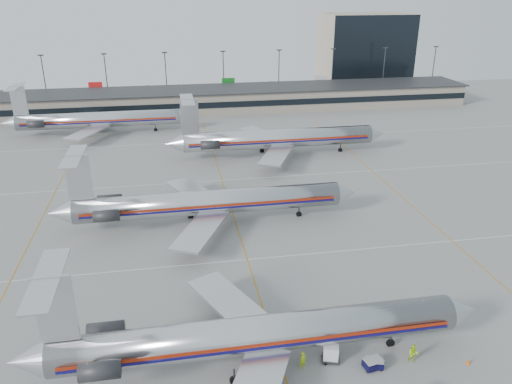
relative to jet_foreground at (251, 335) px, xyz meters
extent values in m
plane|color=gray|center=(2.87, 9.70, -3.44)|extent=(260.00, 260.00, 0.00)
cube|color=silver|center=(2.87, 19.70, -3.43)|extent=(160.00, 0.15, 0.02)
cube|color=gray|center=(2.87, 107.70, -0.44)|extent=(160.00, 16.00, 6.00)
cube|color=black|center=(2.87, 99.60, -0.24)|extent=(160.00, 0.20, 1.60)
cube|color=#2D2D30|center=(2.87, 107.70, 2.66)|extent=(162.00, 17.00, 0.30)
cylinder|color=#38383D|center=(-42.13, 121.70, 4.06)|extent=(0.30, 0.30, 15.00)
cube|color=#2D2D30|center=(-42.13, 121.70, 11.66)|extent=(1.60, 0.40, 0.35)
cylinder|color=#38383D|center=(-24.13, 121.70, 4.06)|extent=(0.30, 0.30, 15.00)
cube|color=#2D2D30|center=(-24.13, 121.70, 11.66)|extent=(1.60, 0.40, 0.35)
cylinder|color=#38383D|center=(-6.13, 121.70, 4.06)|extent=(0.30, 0.30, 15.00)
cube|color=#2D2D30|center=(-6.13, 121.70, 11.66)|extent=(1.60, 0.40, 0.35)
cylinder|color=#38383D|center=(11.87, 121.70, 4.06)|extent=(0.30, 0.30, 15.00)
cube|color=#2D2D30|center=(11.87, 121.70, 11.66)|extent=(1.60, 0.40, 0.35)
cylinder|color=#38383D|center=(29.87, 121.70, 4.06)|extent=(0.30, 0.30, 15.00)
cube|color=#2D2D30|center=(29.87, 121.70, 11.66)|extent=(1.60, 0.40, 0.35)
cylinder|color=#38383D|center=(47.87, 121.70, 4.06)|extent=(0.30, 0.30, 15.00)
cube|color=#2D2D30|center=(47.87, 121.70, 11.66)|extent=(1.60, 0.40, 0.35)
cylinder|color=#38383D|center=(65.87, 121.70, 4.06)|extent=(0.30, 0.30, 15.00)
cube|color=#2D2D30|center=(65.87, 121.70, 11.66)|extent=(1.60, 0.40, 0.35)
cylinder|color=#38383D|center=(83.87, 121.70, 4.06)|extent=(0.30, 0.30, 15.00)
cube|color=#2D2D30|center=(83.87, 121.70, 11.66)|extent=(1.60, 0.40, 0.35)
cube|color=tan|center=(64.87, 137.70, 9.06)|extent=(30.00, 20.00, 25.00)
cylinder|color=silver|center=(0.95, 0.00, -0.05)|extent=(38.68, 3.58, 3.58)
cone|color=silver|center=(21.84, 0.00, -0.05)|extent=(3.09, 3.58, 3.58)
cone|color=silver|center=(-20.13, 0.00, -0.05)|extent=(3.48, 3.58, 3.58)
cube|color=#9A220B|center=(0.95, -1.80, 0.09)|extent=(36.74, 0.05, 0.34)
cube|color=#0F0C58|center=(0.95, -1.80, -0.29)|extent=(36.74, 0.05, 0.27)
cube|color=silver|center=(-0.98, 6.77, -1.02)|extent=(8.99, 13.11, 0.31)
cube|color=silver|center=(-16.93, 0.00, 5.02)|extent=(3.29, 0.24, 6.58)
cube|color=silver|center=(-17.22, 0.00, 8.12)|extent=(2.32, 10.15, 0.17)
cylinder|color=#2D2D30|center=(-13.55, 2.76, 0.24)|extent=(3.48, 1.64, 1.64)
cylinder|color=#2D2D30|center=(-13.55, -2.75, 0.24)|extent=(3.48, 1.64, 1.64)
cylinder|color=#2D2D30|center=(14.49, 0.00, -2.64)|extent=(0.19, 0.19, 1.60)
cylinder|color=#2D2D30|center=(-1.95, -2.32, -2.64)|extent=(0.19, 0.19, 1.60)
cylinder|color=#2D2D30|center=(-1.95, 2.32, -2.64)|extent=(0.19, 0.19, 1.60)
cylinder|color=black|center=(14.49, 0.00, -3.10)|extent=(0.87, 0.29, 0.87)
cylinder|color=silver|center=(-0.88, 31.74, 0.08)|extent=(40.18, 3.72, 3.72)
cone|color=silver|center=(20.82, 31.74, 0.08)|extent=(3.21, 3.72, 3.72)
cone|color=silver|center=(-22.78, 31.74, 0.08)|extent=(3.62, 3.72, 3.72)
cube|color=#9A220B|center=(-0.88, 29.87, 0.23)|extent=(38.17, 0.05, 0.35)
cube|color=#0F0C58|center=(-0.88, 29.87, -0.17)|extent=(38.17, 0.05, 0.28)
cube|color=silver|center=(-2.89, 38.77, -0.93)|extent=(9.34, 13.62, 0.32)
cube|color=silver|center=(-2.89, 24.71, -0.93)|extent=(9.34, 13.62, 0.32)
cube|color=silver|center=(-19.47, 31.74, 5.35)|extent=(3.42, 0.25, 6.83)
cube|color=silver|center=(-19.77, 31.74, 8.57)|extent=(2.41, 10.55, 0.18)
cylinder|color=#2D2D30|center=(-15.95, 34.60, 0.38)|extent=(3.62, 1.71, 1.71)
cylinder|color=#2D2D30|center=(-15.95, 28.88, 0.38)|extent=(3.62, 1.71, 1.71)
cylinder|color=#2D2D30|center=(13.18, 31.74, -2.61)|extent=(0.20, 0.20, 1.66)
cylinder|color=#2D2D30|center=(-3.90, 29.33, -2.61)|extent=(0.20, 0.20, 1.66)
cylinder|color=#2D2D30|center=(-3.90, 34.15, -2.61)|extent=(0.20, 0.20, 1.66)
cylinder|color=black|center=(13.18, 31.74, -3.09)|extent=(0.90, 0.30, 0.90)
cylinder|color=silver|center=(16.77, 62.57, 0.32)|extent=(40.82, 3.97, 3.97)
cone|color=silver|center=(38.90, 62.57, 0.32)|extent=(3.44, 3.97, 3.97)
cone|color=silver|center=(-5.57, 62.57, 0.32)|extent=(3.87, 3.97, 3.97)
cube|color=#9A220B|center=(16.77, 60.57, 0.48)|extent=(38.78, 0.05, 0.38)
cube|color=#0F0C58|center=(16.77, 60.57, 0.05)|extent=(38.78, 0.05, 0.30)
cube|color=silver|center=(14.63, 70.09, -0.75)|extent=(9.99, 14.56, 0.34)
cube|color=silver|center=(14.63, 55.05, -0.75)|extent=(9.99, 14.56, 0.34)
cube|color=silver|center=(-2.02, 62.57, 5.96)|extent=(3.65, 0.27, 7.30)
cube|color=silver|center=(-2.35, 62.57, 9.40)|extent=(2.58, 11.28, 0.19)
cylinder|color=#2D2D30|center=(1.74, 65.63, 0.65)|extent=(3.87, 1.83, 1.83)
cylinder|color=#2D2D30|center=(1.74, 59.51, 0.65)|extent=(3.87, 1.83, 1.83)
cylinder|color=#2D2D30|center=(30.74, 62.57, -2.55)|extent=(0.21, 0.21, 1.77)
cylinder|color=#2D2D30|center=(13.55, 59.99, -2.55)|extent=(0.21, 0.21, 1.77)
cylinder|color=#2D2D30|center=(13.55, 65.15, -2.55)|extent=(0.21, 0.21, 1.77)
cylinder|color=black|center=(30.74, 62.57, -3.06)|extent=(0.97, 0.32, 0.97)
cylinder|color=silver|center=(-22.95, 86.93, 0.14)|extent=(38.80, 3.78, 3.78)
cone|color=silver|center=(-1.91, 86.93, 0.14)|extent=(3.27, 3.78, 3.78)
cone|color=silver|center=(-44.19, 86.93, 0.14)|extent=(3.68, 3.78, 3.78)
cube|color=#9A220B|center=(-22.95, 85.03, 0.29)|extent=(36.86, 0.05, 0.36)
cube|color=#0F0C58|center=(-22.95, 85.03, -0.12)|extent=(36.86, 0.05, 0.29)
cube|color=silver|center=(-24.99, 94.08, -0.88)|extent=(9.50, 13.84, 0.33)
cube|color=silver|center=(-24.99, 79.78, -0.88)|extent=(9.50, 13.84, 0.33)
cube|color=silver|center=(-40.82, 86.93, 5.50)|extent=(3.47, 0.26, 6.94)
cube|color=silver|center=(-41.12, 86.93, 8.77)|extent=(2.45, 10.72, 0.18)
cylinder|color=#2D2D30|center=(-37.24, 89.84, 0.44)|extent=(3.68, 1.74, 1.74)
cylinder|color=#2D2D30|center=(-37.24, 84.02, 0.44)|extent=(3.68, 1.74, 1.74)
cylinder|color=#2D2D30|center=(-9.67, 86.93, -2.59)|extent=(0.20, 0.20, 1.68)
cylinder|color=#2D2D30|center=(-26.01, 84.48, -2.59)|extent=(0.20, 0.20, 1.68)
cylinder|color=#2D2D30|center=(-26.01, 89.38, -2.59)|extent=(0.20, 0.20, 1.68)
cylinder|color=black|center=(-9.67, 86.93, -3.08)|extent=(0.92, 0.31, 0.92)
cube|color=black|center=(-0.03, -4.47, -1.49)|extent=(1.33, 1.12, 0.09)
cube|color=black|center=(11.45, -2.75, -2.92)|extent=(2.02, 1.59, 0.66)
cube|color=#9F9F9F|center=(11.45, -2.75, -2.45)|extent=(2.02, 1.59, 0.06)
cylinder|color=black|center=(12.11, -2.23, -3.27)|extent=(0.34, 0.13, 0.34)
cylinder|color=black|center=(12.11, -3.26, -3.27)|extent=(0.34, 0.13, 0.34)
cylinder|color=black|center=(10.79, -2.23, -3.27)|extent=(0.34, 0.13, 0.34)
cylinder|color=black|center=(10.79, -3.26, -3.27)|extent=(0.34, 0.13, 0.34)
cube|color=black|center=(11.63, -2.69, -2.96)|extent=(1.90, 1.53, 0.61)
cube|color=#9F9F9F|center=(11.63, -2.69, -2.52)|extent=(1.90, 1.53, 0.05)
cylinder|color=black|center=(12.24, -2.21, -3.28)|extent=(0.31, 0.12, 0.31)
cylinder|color=black|center=(12.24, -3.17, -3.28)|extent=(0.31, 0.12, 0.31)
cylinder|color=black|center=(11.02, -2.21, -3.28)|extent=(0.31, 0.12, 0.31)
cylinder|color=black|center=(11.02, -3.17, -3.28)|extent=(0.31, 0.12, 0.31)
cube|color=#2D2D30|center=(7.78, -0.99, -3.20)|extent=(2.05, 1.86, 0.29)
cube|color=silver|center=(7.78, -0.99, -2.34)|extent=(1.75, 1.69, 1.43)
cylinder|color=black|center=(8.45, -0.42, -3.32)|extent=(0.23, 0.11, 0.23)
cylinder|color=black|center=(8.45, -1.56, -3.32)|extent=(0.23, 0.11, 0.23)
cylinder|color=black|center=(7.12, -0.42, -3.32)|extent=(0.23, 0.11, 0.23)
cylinder|color=black|center=(7.12, -1.56, -3.32)|extent=(0.23, 0.11, 0.23)
cube|color=#9F9F9F|center=(7.04, 3.23, -2.98)|extent=(3.69, 1.49, 0.50)
cube|color=#2D2D30|center=(7.64, 3.23, -1.82)|extent=(3.72, 1.09, 1.30)
cylinder|color=black|center=(8.35, 3.78, -3.19)|extent=(0.50, 0.16, 0.50)
cylinder|color=black|center=(8.35, 2.67, -3.19)|extent=(0.50, 0.16, 0.50)
cylinder|color=black|center=(5.73, 3.78, -3.19)|extent=(0.50, 0.16, 0.50)
cylinder|color=black|center=(5.73, 2.67, -3.19)|extent=(0.50, 0.16, 0.50)
imported|color=#BFE015|center=(4.83, -1.51, -2.53)|extent=(0.76, 0.61, 1.81)
imported|color=#B9F216|center=(15.63, -2.58, -2.45)|extent=(1.19, 1.10, 1.96)
cone|color=#ED5D07|center=(20.86, -3.85, -3.15)|extent=(0.56, 0.56, 0.58)
camera|label=1|loc=(-6.30, -38.04, 30.70)|focal=35.00mm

